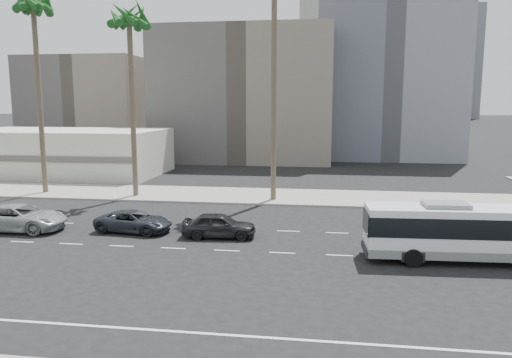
% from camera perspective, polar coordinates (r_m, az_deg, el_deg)
% --- Properties ---
extents(ground, '(700.00, 700.00, 0.00)m').
position_cam_1_polar(ground, '(25.99, 9.79, -8.88)').
color(ground, black).
rests_on(ground, ground).
extents(sidewalk_north, '(120.00, 7.00, 0.15)m').
position_cam_1_polar(sidewalk_north, '(41.01, 9.16, -2.22)').
color(sidewalk_north, gray).
rests_on(sidewalk_north, ground).
extents(commercial_low, '(22.00, 12.16, 5.00)m').
position_cam_1_polar(commercial_low, '(58.73, -21.74, 2.97)').
color(commercial_low, beige).
rests_on(commercial_low, ground).
extents(midrise_beige_west, '(24.00, 18.00, 18.00)m').
position_cam_1_polar(midrise_beige_west, '(70.64, -1.03, 9.75)').
color(midrise_beige_west, '#5D5854').
rests_on(midrise_beige_west, ground).
extents(midrise_gray_center, '(20.00, 20.00, 26.00)m').
position_cam_1_polar(midrise_gray_center, '(77.45, 14.96, 12.34)').
color(midrise_gray_center, slate).
rests_on(midrise_gray_center, ground).
extents(midrise_beige_far, '(18.00, 16.00, 15.00)m').
position_cam_1_polar(midrise_beige_far, '(83.45, -18.56, 8.13)').
color(midrise_beige_far, '#5D5854').
rests_on(midrise_beige_far, ground).
extents(civic_tower, '(42.00, 42.00, 129.00)m').
position_cam_1_polar(civic_tower, '(276.50, 8.02, 15.16)').
color(civic_tower, '#B5B3A7').
rests_on(civic_tower, ground).
extents(highrise_right, '(26.00, 26.00, 70.00)m').
position_cam_1_polar(highrise_right, '(260.29, 18.73, 14.35)').
color(highrise_right, '#51555E').
rests_on(highrise_right, ground).
extents(highrise_far, '(22.00, 22.00, 60.00)m').
position_cam_1_polar(highrise_far, '(294.29, 22.49, 12.48)').
color(highrise_far, '#51555E').
rests_on(highrise_far, ground).
extents(city_bus, '(10.55, 2.81, 3.00)m').
position_cam_1_polar(city_bus, '(26.55, 24.09, -5.62)').
color(city_bus, white).
rests_on(city_bus, ground).
extents(car_a, '(2.06, 4.46, 1.48)m').
position_cam_1_polar(car_a, '(28.89, -4.37, -5.44)').
color(car_a, black).
rests_on(car_a, ground).
extents(car_b, '(2.65, 4.93, 1.31)m').
position_cam_1_polar(car_b, '(30.99, -14.18, -4.87)').
color(car_b, '#272B33').
rests_on(car_b, ground).
extents(car_c, '(2.87, 5.91, 1.62)m').
position_cam_1_polar(car_c, '(33.79, -26.16, -4.12)').
color(car_c, '#999CA0').
rests_on(car_c, ground).
extents(palm_mid, '(5.15, 5.15, 15.91)m').
position_cam_1_polar(palm_mid, '(42.34, -14.72, 17.33)').
color(palm_mid, brown).
rests_on(palm_mid, ground).
extents(palm_far, '(5.06, 5.06, 17.38)m').
position_cam_1_polar(palm_far, '(46.84, -24.78, 17.80)').
color(palm_far, brown).
rests_on(palm_far, ground).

